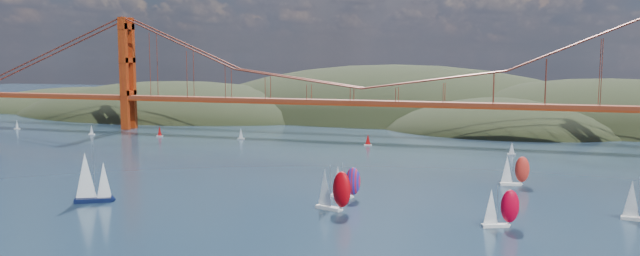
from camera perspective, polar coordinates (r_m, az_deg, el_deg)
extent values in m
ellipsoid|color=black|center=(404.38, -12.81, -0.32)|extent=(240.00, 140.00, 64.00)
ellipsoid|color=black|center=(395.74, 6.73, -1.17)|extent=(300.00, 180.00, 96.00)
ellipsoid|color=black|center=(360.87, 24.79, -1.90)|extent=(220.00, 140.00, 76.00)
ellipsoid|color=black|center=(327.84, 16.75, -1.50)|extent=(140.00, 110.00, 48.00)
ellipsoid|color=black|center=(479.56, -20.26, 0.90)|extent=(200.00, 140.00, 44.00)
cube|color=maroon|center=(273.64, 3.96, 2.38)|extent=(440.00, 7.00, 1.60)
cube|color=maroon|center=(273.73, 3.95, 2.13)|extent=(440.00, 7.00, 0.80)
cube|color=maroon|center=(323.74, -17.18, 4.77)|extent=(4.00, 8.50, 55.00)
cube|color=black|center=(163.77, -20.02, -6.22)|extent=(8.87, 6.44, 1.05)
cylinder|color=#99999E|center=(162.38, -19.96, -3.85)|extent=(0.13, 0.13, 12.69)
cone|color=white|center=(162.82, -20.65, -4.07)|extent=(6.69, 6.69, 11.16)
cone|color=white|center=(162.40, -19.16, -4.50)|extent=(4.78, 4.78, 8.88)
cube|color=white|center=(146.76, 0.81, -7.32)|extent=(6.85, 3.83, 0.79)
cylinder|color=#99999E|center=(145.39, 0.92, -5.29)|extent=(0.10, 0.10, 9.90)
cone|color=white|center=(146.36, 0.44, -5.41)|extent=(4.67, 4.67, 8.72)
ellipsoid|color=red|center=(143.65, 2.00, -5.64)|extent=(5.30, 4.21, 8.32)
cube|color=white|center=(137.12, 15.72, -8.58)|extent=(5.74, 3.56, 0.67)
cylinder|color=#99999E|center=(136.14, 15.89, -6.74)|extent=(0.08, 0.08, 8.35)
cone|color=white|center=(135.80, 15.37, -6.94)|extent=(4.07, 4.07, 7.35)
ellipsoid|color=red|center=(137.21, 16.98, -6.85)|extent=(4.53, 3.75, 7.01)
cube|color=silver|center=(153.71, 26.92, -7.41)|extent=(6.12, 2.30, 0.72)
cylinder|color=#99999E|center=(152.70, 27.12, -5.65)|extent=(0.09, 0.09, 8.97)
cone|color=white|center=(152.71, 26.60, -5.79)|extent=(3.69, 3.69, 7.89)
cube|color=white|center=(181.84, 17.00, -4.93)|extent=(5.92, 2.99, 0.68)
cylinder|color=#99999E|center=(181.07, 17.13, -3.50)|extent=(0.09, 0.09, 8.55)
cone|color=white|center=(180.84, 16.73, -3.63)|extent=(3.90, 3.90, 7.52)
ellipsoid|color=red|center=(181.85, 18.00, -3.62)|extent=(4.50, 3.44, 7.18)
cube|color=white|center=(159.38, 1.98, -6.24)|extent=(5.64, 1.91, 0.67)
cylinder|color=#99999E|center=(158.36, 2.08, -4.66)|extent=(0.08, 0.08, 8.32)
cone|color=white|center=(158.87, 1.65, -4.78)|extent=(3.30, 3.30, 7.32)
ellipsoid|color=red|center=(157.55, 3.04, -4.88)|extent=(4.03, 2.69, 6.99)
cube|color=silver|center=(344.45, -25.95, -0.05)|extent=(3.00, 1.00, 0.50)
cone|color=white|center=(344.22, -25.97, 0.34)|extent=(2.00, 2.00, 4.20)
cube|color=silver|center=(305.54, -20.15, -0.54)|extent=(3.00, 1.00, 0.50)
cone|color=white|center=(305.28, -20.17, -0.11)|extent=(2.00, 2.00, 4.20)
cube|color=silver|center=(289.23, -14.44, -0.73)|extent=(3.00, 1.00, 0.50)
cone|color=red|center=(288.96, -14.45, -0.26)|extent=(2.00, 2.00, 4.20)
cube|color=silver|center=(274.39, -7.23, -0.95)|extent=(3.00, 1.00, 0.50)
cone|color=white|center=(274.10, -7.24, -0.46)|extent=(2.00, 2.00, 4.20)
cube|color=silver|center=(238.46, 17.11, -2.30)|extent=(3.00, 1.00, 0.50)
cone|color=white|center=(238.12, 17.13, -1.74)|extent=(2.00, 2.00, 4.20)
cube|color=silver|center=(252.30, 4.40, -1.57)|extent=(3.00, 1.00, 0.50)
cone|color=red|center=(251.99, 4.41, -1.04)|extent=(2.00, 2.00, 4.20)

